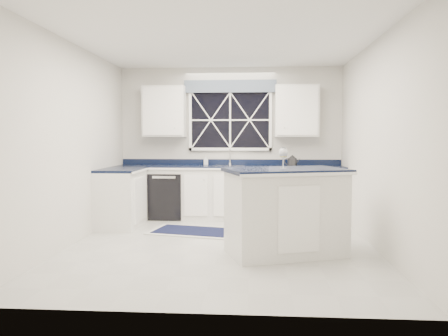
# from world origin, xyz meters

# --- Properties ---
(ground) EXTENTS (4.50, 4.50, 0.00)m
(ground) POSITION_xyz_m (0.00, 0.00, 0.00)
(ground) COLOR #A5A5A1
(ground) RESTS_ON ground
(back_wall) EXTENTS (4.00, 0.10, 2.70)m
(back_wall) POSITION_xyz_m (0.00, 2.25, 1.35)
(back_wall) COLOR beige
(back_wall) RESTS_ON ground
(base_cabinets) EXTENTS (3.99, 1.60, 0.90)m
(base_cabinets) POSITION_xyz_m (-0.33, 1.78, 0.45)
(base_cabinets) COLOR white
(base_cabinets) RESTS_ON ground
(countertop) EXTENTS (3.98, 0.64, 0.04)m
(countertop) POSITION_xyz_m (0.00, 1.95, 0.92)
(countertop) COLOR black
(countertop) RESTS_ON base_cabinets
(dishwasher) EXTENTS (0.60, 0.58, 0.82)m
(dishwasher) POSITION_xyz_m (-1.10, 1.95, 0.41)
(dishwasher) COLOR black
(dishwasher) RESTS_ON ground
(window) EXTENTS (1.65, 0.09, 1.26)m
(window) POSITION_xyz_m (0.00, 2.20, 1.83)
(window) COLOR black
(window) RESTS_ON ground
(upper_cabinets) EXTENTS (3.10, 0.34, 0.90)m
(upper_cabinets) POSITION_xyz_m (0.00, 2.08, 1.90)
(upper_cabinets) COLOR white
(upper_cabinets) RESTS_ON ground
(faucet) EXTENTS (0.05, 0.20, 0.30)m
(faucet) POSITION_xyz_m (0.00, 2.14, 1.10)
(faucet) COLOR silver
(faucet) RESTS_ON countertop
(island) EXTENTS (1.62, 1.26, 1.06)m
(island) POSITION_xyz_m (0.82, -0.35, 0.53)
(island) COLOR white
(island) RESTS_ON ground
(rug) EXTENTS (1.42, 1.04, 0.02)m
(rug) POSITION_xyz_m (-0.49, 0.83, 0.01)
(rug) COLOR beige
(rug) RESTS_ON ground
(kettle) EXTENTS (0.27, 0.18, 0.19)m
(kettle) POSITION_xyz_m (1.10, 1.98, 1.03)
(kettle) COLOR #2B2B2E
(kettle) RESTS_ON countertop
(wine_glass) EXTENTS (0.11, 0.11, 0.26)m
(wine_glass) POSITION_xyz_m (0.79, -0.34, 1.24)
(wine_glass) COLOR silver
(wine_glass) RESTS_ON island
(soap_bottle) EXTENTS (0.09, 0.09, 0.17)m
(soap_bottle) POSITION_xyz_m (-0.44, 2.17, 1.02)
(soap_bottle) COLOR silver
(soap_bottle) RESTS_ON countertop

